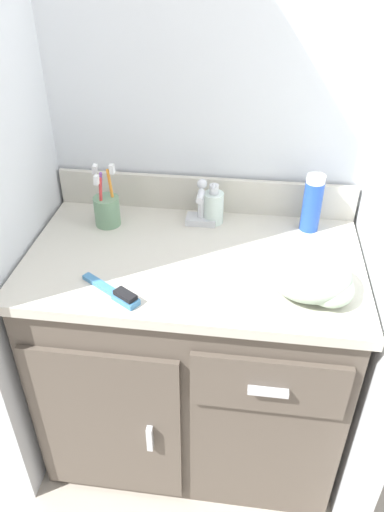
{
  "coord_description": "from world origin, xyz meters",
  "views": [
    {
      "loc": [
        0.14,
        -1.1,
        1.54
      ],
      "look_at": [
        0.0,
        -0.03,
        0.79
      ],
      "focal_mm": 35.0,
      "sensor_mm": 36.0,
      "label": 1
    }
  ],
  "objects_px": {
    "hairbrush": "(117,293)",
    "hand_towel": "(314,277)",
    "toothbrush_cup": "(107,209)",
    "shaving_cream_can": "(312,203)",
    "soap_dispenser": "(213,207)"
  },
  "relations": [
    {
      "from": "hairbrush",
      "to": "hand_towel",
      "type": "relative_size",
      "value": 0.81
    },
    {
      "from": "toothbrush_cup",
      "to": "hand_towel",
      "type": "distance_m",
      "value": 0.63
    },
    {
      "from": "shaving_cream_can",
      "to": "toothbrush_cup",
      "type": "bearing_deg",
      "value": -175.07
    },
    {
      "from": "shaving_cream_can",
      "to": "hand_towel",
      "type": "xyz_separation_m",
      "value": [
        -0.01,
        -0.3,
        -0.04
      ]
    },
    {
      "from": "hairbrush",
      "to": "soap_dispenser",
      "type": "bearing_deg",
      "value": 96.38
    },
    {
      "from": "soap_dispenser",
      "to": "hand_towel",
      "type": "xyz_separation_m",
      "value": [
        0.27,
        -0.3,
        -0.01
      ]
    },
    {
      "from": "hand_towel",
      "to": "toothbrush_cup",
      "type": "bearing_deg",
      "value": 157.09
    },
    {
      "from": "soap_dispenser",
      "to": "hairbrush",
      "type": "relative_size",
      "value": 0.76
    },
    {
      "from": "hairbrush",
      "to": "shaving_cream_can",
      "type": "bearing_deg",
      "value": 71.93
    },
    {
      "from": "toothbrush_cup",
      "to": "hairbrush",
      "type": "xyz_separation_m",
      "value": [
        0.11,
        -0.33,
        -0.04
      ]
    },
    {
      "from": "toothbrush_cup",
      "to": "hairbrush",
      "type": "bearing_deg",
      "value": -70.98
    },
    {
      "from": "hand_towel",
      "to": "soap_dispenser",
      "type": "bearing_deg",
      "value": 132.26
    },
    {
      "from": "shaving_cream_can",
      "to": "hand_towel",
      "type": "distance_m",
      "value": 0.3
    },
    {
      "from": "shaving_cream_can",
      "to": "hand_towel",
      "type": "relative_size",
      "value": 0.83
    },
    {
      "from": "toothbrush_cup",
      "to": "hand_towel",
      "type": "bearing_deg",
      "value": -22.91
    }
  ]
}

